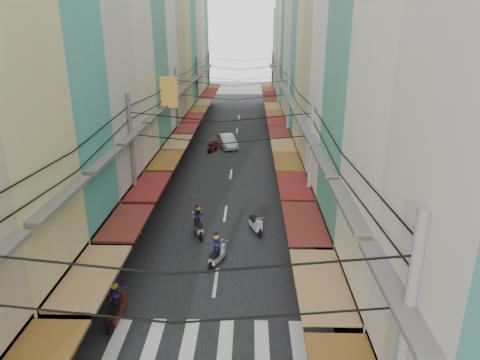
% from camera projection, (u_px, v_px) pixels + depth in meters
% --- Properties ---
extents(ground, '(160.00, 160.00, 0.00)m').
position_uv_depth(ground, '(219.00, 261.00, 22.22)').
color(ground, slate).
rests_on(ground, ground).
extents(road, '(10.00, 80.00, 0.02)m').
position_uv_depth(road, '(234.00, 154.00, 41.06)').
color(road, black).
rests_on(road, ground).
extents(sidewalk_left, '(3.00, 80.00, 0.06)m').
position_uv_depth(sidewalk_left, '(166.00, 153.00, 41.21)').
color(sidewalk_left, gray).
rests_on(sidewalk_left, ground).
extents(sidewalk_right, '(3.00, 80.00, 0.06)m').
position_uv_depth(sidewalk_right, '(301.00, 154.00, 40.90)').
color(sidewalk_right, gray).
rests_on(sidewalk_right, ground).
extents(crosswalk, '(7.55, 2.40, 0.01)m').
position_uv_depth(crosswalk, '(208.00, 340.00, 16.56)').
color(crosswalk, silver).
rests_on(crosswalk, ground).
extents(building_row_left, '(7.80, 67.67, 23.70)m').
position_uv_depth(building_row_left, '(134.00, 50.00, 34.74)').
color(building_row_left, silver).
rests_on(building_row_left, ground).
extents(building_row_right, '(7.80, 68.98, 22.59)m').
position_uv_depth(building_row_right, '(330.00, 55.00, 34.38)').
color(building_row_right, teal).
rests_on(building_row_right, ground).
extents(utility_poles, '(10.20, 66.13, 8.20)m').
position_uv_depth(utility_poles, '(231.00, 92.00, 34.16)').
color(utility_poles, slate).
rests_on(utility_poles, ground).
extents(white_car, '(4.91, 3.09, 1.62)m').
position_uv_depth(white_car, '(227.00, 147.00, 43.44)').
color(white_car, white).
rests_on(white_car, ground).
extents(bicycle, '(1.74, 0.93, 1.13)m').
position_uv_depth(bicycle, '(350.00, 297.00, 19.25)').
color(bicycle, black).
rests_on(bicycle, ground).
extents(moving_scooters, '(6.20, 27.76, 1.94)m').
position_uv_depth(moving_scooters, '(197.00, 229.00, 24.52)').
color(moving_scooters, black).
rests_on(moving_scooters, ground).
extents(parked_scooters, '(13.16, 12.32, 1.00)m').
position_uv_depth(parked_scooters, '(311.00, 302.00, 18.12)').
color(parked_scooters, black).
rests_on(parked_scooters, ground).
extents(pedestrians, '(11.63, 26.68, 2.07)m').
position_uv_depth(pedestrians, '(152.00, 217.00, 24.95)').
color(pedestrians, '#2B212C').
rests_on(pedestrians, ground).
extents(market_umbrella, '(2.25, 2.25, 2.37)m').
position_uv_depth(market_umbrella, '(403.00, 307.00, 15.17)').
color(market_umbrella, '#B2B2B7').
rests_on(market_umbrella, ground).
extents(traffic_sign, '(0.10, 0.66, 2.99)m').
position_uv_depth(traffic_sign, '(315.00, 230.00, 20.74)').
color(traffic_sign, slate).
rests_on(traffic_sign, ground).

